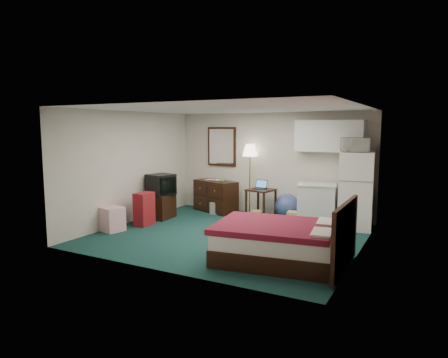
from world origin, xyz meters
The scene contains 25 objects.
floor centered at (0.00, 0.00, 0.00)m, with size 5.00×4.50×0.01m, color black.
ceiling centered at (0.00, 0.00, 2.50)m, with size 5.00×4.50×0.01m, color beige.
walls centered at (0.00, 0.00, 1.25)m, with size 5.01×4.51×2.50m.
mirror centered at (-1.35, 2.22, 1.65)m, with size 0.80×0.06×1.00m, color white, non-canonical shape.
upper_cabinets centered at (1.45, 2.08, 1.95)m, with size 1.50×0.35×0.70m, color silver, non-canonical shape.
headboard centered at (2.46, -0.99, 0.55)m, with size 0.06×1.56×1.00m, color black, non-canonical shape.
dresser centered at (-1.35, 1.88, 0.40)m, with size 1.17×0.53×0.80m, color black, non-canonical shape.
floor_lamp centered at (-0.47, 2.05, 0.87)m, with size 0.38×0.38×1.73m, color gold, non-canonical shape.
desk centered at (-0.01, 1.68, 0.35)m, with size 0.56×0.56×0.70m, color black, non-canonical shape.
exercise_ball centered at (0.54, 1.96, 0.29)m, with size 0.58×0.58×0.58m, color #33467A.
kitchen_counter centered at (1.28, 1.78, 0.44)m, with size 0.79×0.61×0.87m, color silver, non-canonical shape.
fridge centered at (2.13, 1.74, 0.82)m, with size 0.67×0.67×1.63m, color white, non-canonical shape.
bed centered at (1.39, -0.99, 0.30)m, with size 1.85×1.45×0.59m, color #5E0D1D, non-canonical shape.
tv_stand centered at (-2.15, 0.59, 0.28)m, with size 0.56×0.62×0.56m, color black, non-canonical shape.
suitcase centered at (-2.01, -0.14, 0.36)m, with size 0.28×0.45×0.73m, color maroon, non-canonical shape.
retail_box centered at (-2.28, -0.84, 0.25)m, with size 0.40×0.40×0.50m, color white, non-canonical shape.
file_bin centered at (-1.11, 1.67, 0.15)m, with size 0.42×0.32×0.30m, color gray, non-canonical shape.
cardboard_box_a centered at (-0.02, 1.52, 0.11)m, with size 0.26×0.22×0.22m, color tan, non-canonical shape.
cardboard_box_b centered at (0.80, 1.58, 0.13)m, with size 0.22×0.26×0.26m, color tan, non-canonical shape.
laptop centered at (-0.05, 1.67, 0.80)m, with size 0.29×0.24×0.20m, color black, non-canonical shape.
crt_tv centered at (-2.12, 0.61, 0.81)m, with size 0.53×0.57×0.49m, color black, non-canonical shape.
microwave centered at (2.07, 1.72, 1.81)m, with size 0.53×0.30×0.36m, color white.
book_a centered at (-1.62, 1.96, 0.90)m, with size 0.16×0.02×0.22m, color tan.
book_b centered at (-1.40, 1.97, 0.90)m, with size 0.15×0.02×0.21m, color tan.
mug centered at (-1.05, 1.69, 0.85)m, with size 0.12×0.09×0.12m, color #589643.
Camera 1 is at (3.58, -6.89, 2.14)m, focal length 32.00 mm.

